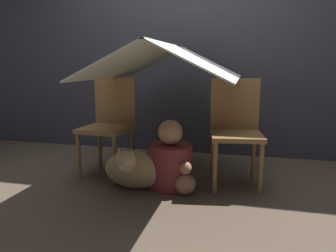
{
  "coord_description": "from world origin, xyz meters",
  "views": [
    {
      "loc": [
        0.64,
        -2.52,
        0.99
      ],
      "look_at": [
        0.0,
        0.1,
        0.48
      ],
      "focal_mm": 35.0,
      "sensor_mm": 36.0,
      "label": 1
    }
  ],
  "objects_px": {
    "chair_left": "(110,122)",
    "chair_right": "(236,127)",
    "person_front": "(170,161)",
    "dog": "(133,169)"
  },
  "relations": [
    {
      "from": "chair_left",
      "to": "chair_right",
      "type": "height_order",
      "value": "same"
    },
    {
      "from": "chair_left",
      "to": "person_front",
      "type": "xyz_separation_m",
      "value": [
        0.61,
        -0.21,
        -0.26
      ]
    },
    {
      "from": "chair_left",
      "to": "chair_right",
      "type": "bearing_deg",
      "value": 5.35
    },
    {
      "from": "person_front",
      "to": "dog",
      "type": "distance_m",
      "value": 0.3
    },
    {
      "from": "dog",
      "to": "chair_left",
      "type": "bearing_deg",
      "value": 134.94
    },
    {
      "from": "chair_right",
      "to": "dog",
      "type": "xyz_separation_m",
      "value": [
        -0.77,
        -0.34,
        -0.31
      ]
    },
    {
      "from": "chair_right",
      "to": "dog",
      "type": "height_order",
      "value": "chair_right"
    },
    {
      "from": "person_front",
      "to": "dog",
      "type": "relative_size",
      "value": 1.1
    },
    {
      "from": "chair_left",
      "to": "person_front",
      "type": "distance_m",
      "value": 0.69
    },
    {
      "from": "dog",
      "to": "person_front",
      "type": "bearing_deg",
      "value": 25.83
    }
  ]
}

